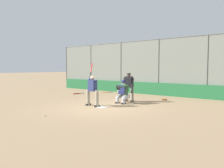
% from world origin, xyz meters
% --- Properties ---
extents(ground_plane, '(160.00, 160.00, 0.00)m').
position_xyz_m(ground_plane, '(0.00, 0.00, 0.00)').
color(ground_plane, '#9E7F5B').
extents(home_plate_marker, '(0.43, 0.43, 0.01)m').
position_xyz_m(home_plate_marker, '(0.00, 0.00, 0.01)').
color(home_plate_marker, white).
rests_on(home_plate_marker, ground_plane).
extents(backstop_fence, '(19.25, 0.08, 3.88)m').
position_xyz_m(backstop_fence, '(-0.00, -6.08, 2.03)').
color(backstop_fence, '#515651').
rests_on(backstop_fence, ground_plane).
extents(padding_wall, '(18.79, 0.18, 0.85)m').
position_xyz_m(padding_wall, '(0.00, -5.98, 0.42)').
color(padding_wall, '#236638').
rests_on(padding_wall, ground_plane).
extents(bleachers_beyond, '(13.42, 1.95, 1.16)m').
position_xyz_m(bleachers_beyond, '(-0.20, -8.23, 0.38)').
color(bleachers_beyond, slate).
rests_on(bleachers_beyond, ground_plane).
extents(batter_at_plate, '(0.94, 0.75, 2.13)m').
position_xyz_m(batter_at_plate, '(0.60, 0.03, 0.82)').
color(batter_at_plate, gray).
rests_on(batter_at_plate, ground_plane).
extents(catcher_behind_plate, '(0.68, 0.82, 1.26)m').
position_xyz_m(catcher_behind_plate, '(-0.11, -1.55, 0.65)').
color(catcher_behind_plate, '#B7B7BC').
rests_on(catcher_behind_plate, ground_plane).
extents(umpire_home, '(0.65, 0.44, 1.60)m').
position_xyz_m(umpire_home, '(-0.03, -2.27, 0.86)').
color(umpire_home, gray).
rests_on(umpire_home, ground_plane).
extents(spare_bat_near_backstop, '(0.28, 0.87, 0.07)m').
position_xyz_m(spare_bat_near_backstop, '(4.90, -3.01, 0.03)').
color(spare_bat_near_backstop, black).
rests_on(spare_bat_near_backstop, ground_plane).
extents(spare_bat_third_base_side, '(0.78, 0.42, 0.07)m').
position_xyz_m(spare_bat_third_base_side, '(3.91, -5.08, 0.03)').
color(spare_bat_third_base_side, black).
rests_on(spare_bat_third_base_side, ground_plane).
extents(fielding_glove_on_dirt, '(0.31, 0.23, 0.11)m').
position_xyz_m(fielding_glove_on_dirt, '(-1.42, -3.93, 0.05)').
color(fielding_glove_on_dirt, brown).
rests_on(fielding_glove_on_dirt, ground_plane).
extents(baseball_loose, '(0.07, 0.07, 0.07)m').
position_xyz_m(baseball_loose, '(0.55, 2.85, 0.04)').
color(baseball_loose, white).
rests_on(baseball_loose, ground_plane).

